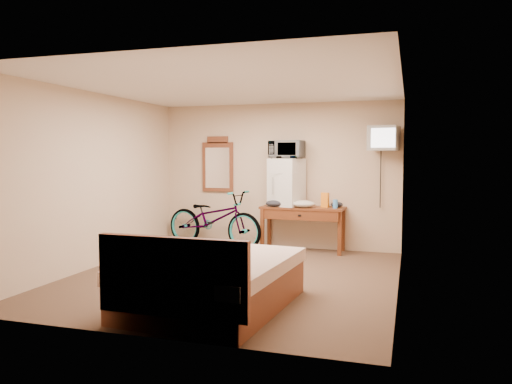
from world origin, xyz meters
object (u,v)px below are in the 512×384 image
bicycle (214,219)px  bed (211,281)px  wall_mirror (218,165)px  desk (302,214)px  blue_cup (335,204)px  mini_fridge (287,182)px  crt_television (384,138)px  microwave (287,149)px

bicycle → bed: 3.57m
wall_mirror → bed: wall_mirror is taller
bed → desk: bearing=85.7°
blue_cup → wall_mirror: (-2.17, 0.33, 0.62)m
bed → mini_fridge: bearing=90.5°
mini_fridge → bed: mini_fridge is taller
desk → crt_television: bearing=1.0°
blue_cup → crt_television: crt_television is taller
mini_fridge → microwave: microwave is taller
desk → blue_cup: bearing=-6.2°
desk → microwave: microwave is taller
mini_fridge → blue_cup: size_ratio=5.70×
mini_fridge → desk: bearing=-11.3°
bicycle → bed: bicycle is taller
wall_mirror → bicycle: bearing=-80.6°
desk → crt_television: (1.29, 0.02, 1.24)m
wall_mirror → desk: bearing=-9.6°
blue_cup → wall_mirror: size_ratio=0.14×
bed → microwave: bearing=90.5°
bed → crt_television: bearing=65.5°
microwave → bed: microwave is taller
microwave → mini_fridge: bearing=-119.2°
microwave → crt_television: size_ratio=0.92×
blue_cup → wall_mirror: 2.28m
mini_fridge → blue_cup: mini_fridge is taller
wall_mirror → bicycle: (0.06, -0.34, -0.94)m
mini_fridge → crt_television: size_ratio=1.34×
bicycle → bed: (1.30, -3.31, -0.20)m
blue_cup → crt_television: 1.29m
desk → microwave: bearing=168.7°
desk → bed: bed is taller
bicycle → mini_fridge: bearing=-72.1°
mini_fridge → bicycle: mini_fridge is taller
wall_mirror → bicycle: wall_mirror is taller
mini_fridge → microwave: size_ratio=1.47×
mini_fridge → wall_mirror: size_ratio=0.81×
wall_mirror → crt_television: bearing=-4.9°
desk → mini_fridge: bearing=168.7°
bed → blue_cup: bearing=76.2°
microwave → bicycle: size_ratio=0.29×
desk → bicycle: size_ratio=0.74×
desk → blue_cup: blue_cup is taller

